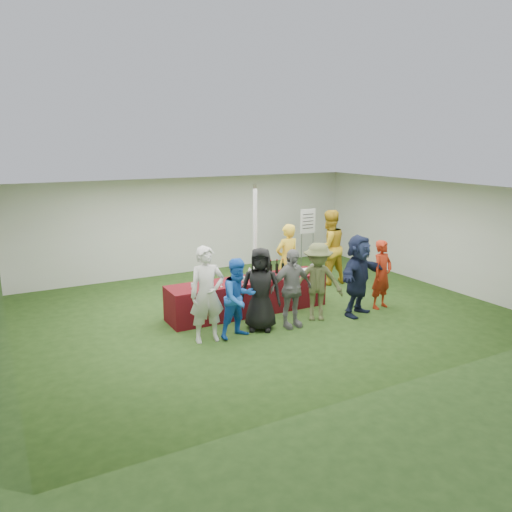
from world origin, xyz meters
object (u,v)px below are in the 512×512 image
customer_3 (291,288)px  customer_6 (382,274)px  customer_1 (239,298)px  dump_bucket (316,269)px  serving_table (248,296)px  customer_0 (207,295)px  customer_2 (260,289)px  wine_list_sign (308,226)px  staff_pourer (287,260)px  customer_5 (358,275)px  staff_back (329,247)px  customer_4 (317,282)px

customer_3 → customer_6: bearing=1.1°
customer_1 → dump_bucket: bearing=10.9°
serving_table → customer_0: 1.85m
dump_bucket → customer_3: bearing=-142.8°
serving_table → dump_bucket: size_ratio=13.73×
customer_0 → customer_2: (1.16, 0.04, -0.08)m
wine_list_sign → staff_pourer: 2.55m
wine_list_sign → customer_5: wine_list_sign is taller
customer_3 → serving_table: bearing=107.1°
staff_back → customer_0: (-4.32, -2.08, -0.07)m
staff_back → customer_2: size_ratio=1.17×
staff_pourer → customer_0: bearing=27.2°
customer_2 → customer_3: size_ratio=1.04×
customer_5 → customer_0: bearing=155.0°
customer_2 → customer_4: (1.32, -0.07, -0.01)m
wine_list_sign → serving_table: bearing=-142.8°
dump_bucket → customer_4: bearing=-123.0°
staff_pourer → customer_4: (-0.35, -1.75, -0.06)m
serving_table → customer_4: customer_4 is taller
wine_list_sign → customer_2: (-3.46, -3.45, -0.48)m
staff_back → staff_pourer: bearing=14.2°
serving_table → wine_list_sign: wine_list_sign is taller
customer_1 → customer_4: customer_4 is taller
customer_0 → customer_4: bearing=6.0°
customer_4 → staff_pourer: bearing=107.7°
wine_list_sign → staff_back: staff_back is taller
serving_table → customer_3: (0.36, -1.19, 0.43)m
customer_3 → wine_list_sign: bearing=52.0°
staff_back → customer_3: staff_back is taller
customer_4 → customer_5: (0.95, -0.16, 0.06)m
staff_pourer → wine_list_sign: bearing=-139.6°
staff_back → customer_3: 3.37m
staff_pourer → customer_2: (-1.67, -1.69, -0.05)m
customer_2 → customer_6: (3.04, -0.12, -0.06)m
serving_table → customer_2: 1.15m
staff_back → customer_3: (-2.55, -2.20, -0.17)m
customer_2 → customer_0: bearing=-145.9°
wine_list_sign → customer_4: wine_list_sign is taller
customer_0 → staff_pourer: bearing=38.1°
customer_0 → customer_6: customer_0 is taller
wine_list_sign → customer_3: size_ratio=1.12×
staff_pourer → serving_table: bearing=20.8°
customer_2 → customer_3: (0.62, -0.16, -0.03)m
staff_back → wine_list_sign: bearing=-100.6°
customer_2 → customer_6: 3.04m
dump_bucket → customer_5: size_ratio=0.15×
dump_bucket → customer_4: customer_4 is taller
customer_0 → customer_6: 4.20m
customer_0 → customer_2: customer_0 is taller
customer_1 → customer_5: customer_5 is taller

